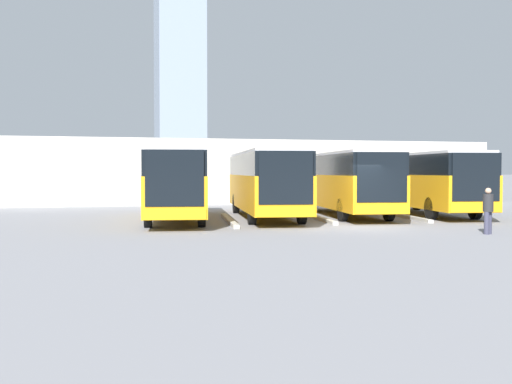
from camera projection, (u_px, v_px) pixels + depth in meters
ground_plane at (358, 227)px, 25.49m from camera, size 600.00×600.00×0.00m
bus_0 at (424, 180)px, 33.15m from camera, size 4.13×12.04×3.14m
curb_divider_0 at (402, 216)px, 30.95m from camera, size 1.29×7.09×0.15m
bus_1 at (345, 181)px, 32.14m from camera, size 4.13×12.04×3.14m
curb_divider_1 at (317, 217)px, 29.94m from camera, size 1.29×7.09×0.15m
bus_2 at (265, 181)px, 30.46m from camera, size 4.13×12.04×3.14m
curb_divider_2 at (229, 220)px, 28.26m from camera, size 1.29×7.09×0.15m
bus_3 at (175, 182)px, 29.07m from camera, size 4.13×12.04×3.14m
pedestrian at (488, 209)px, 22.70m from camera, size 0.50×0.50×1.65m
station_building at (230, 171)px, 47.10m from camera, size 37.16×11.84×4.38m
office_tower at (180, 65)px, 205.24m from camera, size 14.86×14.86×73.24m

